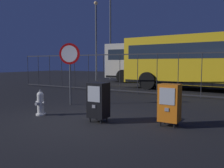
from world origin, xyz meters
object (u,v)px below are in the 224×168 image
street_light_near_right (110,32)px  street_light_far_left (96,35)px  fire_hydrant (40,103)px  bus_near (222,59)px  stop_sign (70,61)px  newspaper_box_primary (169,103)px  bus_far (175,60)px  newspaper_box_secondary (98,100)px

street_light_near_right → street_light_far_left: street_light_near_right is taller
fire_hydrant → bus_near: (3.86, 8.88, 1.36)m
stop_sign → newspaper_box_primary: bearing=-14.4°
stop_sign → bus_near: (4.27, 7.09, 0.11)m
stop_sign → street_light_far_left: size_ratio=0.34×
stop_sign → street_light_far_left: street_light_far_left is taller
fire_hydrant → newspaper_box_primary: bearing=12.0°
bus_far → newspaper_box_primary: bearing=-78.9°
newspaper_box_primary → street_light_near_right: size_ratio=0.13×
newspaper_box_secondary → stop_sign: (-2.30, 1.57, 1.03)m
stop_sign → street_light_near_right: 14.02m
stop_sign → street_light_far_left: 11.79m
bus_near → street_light_far_left: 10.67m
street_light_far_left → newspaper_box_primary: bearing=-48.6°
newspaper_box_primary → street_light_far_left: (-9.75, 11.06, 3.30)m
stop_sign → bus_far: size_ratio=0.21×
newspaper_box_secondary → bus_near: (1.97, 8.67, 1.14)m
street_light_near_right → bus_near: bearing=-28.0°
newspaper_box_secondary → street_light_near_right: bearing=120.0°
newspaper_box_primary → stop_sign: (-4.00, 1.03, 1.03)m
fire_hydrant → newspaper_box_primary: newspaper_box_primary is taller
newspaper_box_secondary → street_light_far_left: size_ratio=0.15×
street_light_near_right → newspaper_box_secondary: bearing=-60.0°
bus_far → street_light_near_right: street_light_near_right is taller
newspaper_box_secondary → bus_far: 12.59m
newspaper_box_secondary → street_light_far_left: bearing=124.8°
street_light_near_right → stop_sign: bearing=-65.0°
stop_sign → bus_near: 8.28m
newspaper_box_primary → fire_hydrant: bearing=-168.0°
street_light_far_left → newspaper_box_secondary: bearing=-55.2°
newspaper_box_secondary → newspaper_box_primary: bearing=17.8°
fire_hydrant → stop_sign: stop_sign is taller
street_light_far_left → bus_far: bearing=7.4°
newspaper_box_primary → bus_near: 8.20m
bus_far → street_light_far_left: (-6.50, -0.84, 2.16)m
stop_sign → street_light_far_left: bearing=119.8°
fire_hydrant → bus_near: bearing=66.5°
bus_near → street_light_near_right: bearing=155.5°
fire_hydrant → bus_far: (0.33, 12.66, 1.36)m
bus_far → street_light_far_left: street_light_far_left is taller
street_light_near_right → street_light_far_left: 2.48m
bus_far → street_light_near_right: (-6.56, 1.59, 2.65)m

